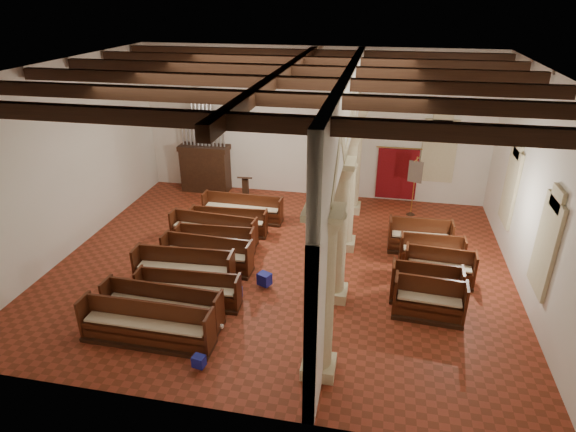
{
  "coord_description": "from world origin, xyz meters",
  "views": [
    {
      "loc": [
        2.77,
        -12.88,
        7.87
      ],
      "look_at": [
        0.09,
        0.5,
        1.46
      ],
      "focal_mm": 30.0,
      "sensor_mm": 36.0,
      "label": 1
    }
  ],
  "objects_px": {
    "aisle_pew_0": "(428,305)",
    "lectern": "(246,192)",
    "processional_banner": "(413,196)",
    "nave_pew_0": "(147,330)",
    "pipe_organ": "(205,160)"
  },
  "relations": [
    {
      "from": "nave_pew_0",
      "to": "lectern",
      "type": "bearing_deg",
      "value": 90.14
    },
    {
      "from": "lectern",
      "to": "processional_banner",
      "type": "relative_size",
      "value": 0.55
    },
    {
      "from": "pipe_organ",
      "to": "processional_banner",
      "type": "distance_m",
      "value": 8.68
    },
    {
      "from": "nave_pew_0",
      "to": "pipe_organ",
      "type": "bearing_deg",
      "value": 102.26
    },
    {
      "from": "nave_pew_0",
      "to": "aisle_pew_0",
      "type": "height_order",
      "value": "aisle_pew_0"
    },
    {
      "from": "lectern",
      "to": "nave_pew_0",
      "type": "relative_size",
      "value": 0.38
    },
    {
      "from": "pipe_organ",
      "to": "aisle_pew_0",
      "type": "relative_size",
      "value": 2.34
    },
    {
      "from": "lectern",
      "to": "nave_pew_0",
      "type": "distance_m",
      "value": 8.61
    },
    {
      "from": "pipe_organ",
      "to": "nave_pew_0",
      "type": "distance_m",
      "value": 10.07
    },
    {
      "from": "aisle_pew_0",
      "to": "lectern",
      "type": "bearing_deg",
      "value": 141.25
    },
    {
      "from": "nave_pew_0",
      "to": "processional_banner",
      "type": "bearing_deg",
      "value": 54.1
    },
    {
      "from": "lectern",
      "to": "aisle_pew_0",
      "type": "bearing_deg",
      "value": -45.4
    },
    {
      "from": "pipe_organ",
      "to": "processional_banner",
      "type": "xyz_separation_m",
      "value": [
        8.62,
        -0.88,
        -0.58
      ]
    },
    {
      "from": "pipe_organ",
      "to": "nave_pew_0",
      "type": "xyz_separation_m",
      "value": [
        2.05,
        -9.8,
        -1.01
      ]
    },
    {
      "from": "nave_pew_0",
      "to": "aisle_pew_0",
      "type": "distance_m",
      "value": 7.21
    }
  ]
}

